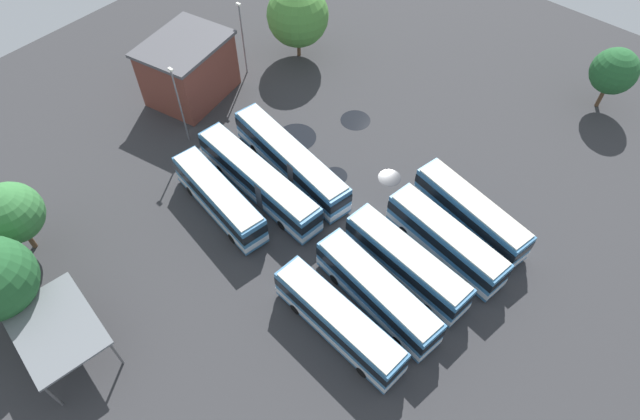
{
  "coord_description": "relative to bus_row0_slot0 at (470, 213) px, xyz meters",
  "views": [
    {
      "loc": [
        -18.29,
        24.6,
        40.07
      ],
      "look_at": [
        1.69,
        1.57,
        1.55
      ],
      "focal_mm": 30.16,
      "sensor_mm": 36.0,
      "label": 1
    }
  ],
  "objects": [
    {
      "name": "bus_row0_slot2",
      "position": [
        1.29,
        8.2,
        0.0
      ],
      "size": [
        12.24,
        3.96,
        3.55
      ],
      "color": "teal",
      "rests_on": "ground_plane"
    },
    {
      "name": "maintenance_shelter",
      "position": [
        17.0,
        30.95,
        1.75
      ],
      "size": [
        8.52,
        6.66,
        3.85
      ],
      "color": "slate",
      "rests_on": "ground_plane"
    },
    {
      "name": "puddle_front_lane",
      "position": [
        19.86,
        1.76,
        -1.87
      ],
      "size": [
        4.32,
        4.32,
        0.01
      ],
      "primitive_type": "cylinder",
      "color": "black",
      "rests_on": "ground_plane"
    },
    {
      "name": "lamp_post_by_building",
      "position": [
        31.82,
        -2.61,
        3.01
      ],
      "size": [
        0.56,
        0.28,
        8.93
      ],
      "color": "slate",
      "rests_on": "ground_plane"
    },
    {
      "name": "bus_row0_slot1",
      "position": [
        0.07,
        4.03,
        -0.0
      ],
      "size": [
        12.01,
        4.34,
        3.55
      ],
      "color": "teal",
      "rests_on": "ground_plane"
    },
    {
      "name": "tree_northeast",
      "position": [
        -2.22,
        -24.17,
        2.82
      ],
      "size": [
        4.91,
        4.91,
        7.17
      ],
      "color": "brown",
      "rests_on": "ground_plane"
    },
    {
      "name": "bus_row0_slot3",
      "position": [
        1.44,
        12.08,
        0.0
      ],
      "size": [
        12.34,
        4.33,
        3.55
      ],
      "color": "teal",
      "rests_on": "ground_plane"
    },
    {
      "name": "bus_row1_slot3",
      "position": [
        17.24,
        9.81,
        0.0
      ],
      "size": [
        15.56,
        4.2,
        3.55
      ],
      "color": "teal",
      "rests_on": "ground_plane"
    },
    {
      "name": "bus_row0_slot0",
      "position": [
        0.0,
        0.0,
        0.0
      ],
      "size": [
        12.08,
        4.86,
        3.55
      ],
      "color": "teal",
      "rests_on": "ground_plane"
    },
    {
      "name": "lamp_post_far_corner",
      "position": [
        28.24,
        9.48,
        3.11
      ],
      "size": [
        0.56,
        0.28,
        9.13
      ],
      "color": "slate",
      "rests_on": "ground_plane"
    },
    {
      "name": "bus_row1_slot2",
      "position": [
        16.71,
        5.88,
        0.0
      ],
      "size": [
        15.59,
        5.22,
        3.55
      ],
      "color": "teal",
      "rests_on": "ground_plane"
    },
    {
      "name": "puddle_near_shelter",
      "position": [
        8.89,
        -0.11,
        -1.87
      ],
      "size": [
        2.33,
        2.33,
        0.01
      ],
      "primitive_type": "cylinder",
      "color": "black",
      "rests_on": "ground_plane"
    },
    {
      "name": "puddle_centre_drain",
      "position": [
        16.76,
        -4.48,
        -1.87
      ],
      "size": [
        3.31,
        3.31,
        0.01
      ],
      "primitive_type": "cylinder",
      "color": "black",
      "rests_on": "ground_plane"
    },
    {
      "name": "bus_row0_slot4",
      "position": [
        2.13,
        16.12,
        0.0
      ],
      "size": [
        12.25,
        3.57,
        3.55
      ],
      "color": "teal",
      "rests_on": "ground_plane"
    },
    {
      "name": "tree_west_edge",
      "position": [
        29.42,
        -9.2,
        3.52
      ],
      "size": [
        7.23,
        7.23,
        9.01
      ],
      "color": "brown",
      "rests_on": "ground_plane"
    },
    {
      "name": "ground_plane",
      "position": [
        8.96,
        6.93,
        -1.87
      ],
      "size": [
        95.7,
        95.7,
        0.0
      ],
      "primitive_type": "plane",
      "color": "#333335"
    },
    {
      "name": "bus_row1_slot4",
      "position": [
        18.43,
        13.75,
        -0.0
      ],
      "size": [
        12.07,
        4.5,
        3.55
      ],
      "color": "teal",
      "rests_on": "ground_plane"
    },
    {
      "name": "depot_building",
      "position": [
        33.57,
        4.15,
        1.57
      ],
      "size": [
        8.99,
        10.53,
        6.84
      ],
      "color": "brown",
      "rests_on": "ground_plane"
    },
    {
      "name": "tree_north_edge",
      "position": [
        28.17,
        27.59,
        2.98
      ],
      "size": [
        5.27,
        5.27,
        7.5
      ],
      "color": "brown",
      "rests_on": "ground_plane"
    },
    {
      "name": "puddle_back_corner",
      "position": [
        13.17,
        3.28,
        -1.87
      ],
      "size": [
        2.49,
        2.49,
        0.01
      ],
      "primitive_type": "cylinder",
      "color": "black",
      "rests_on": "ground_plane"
    }
  ]
}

